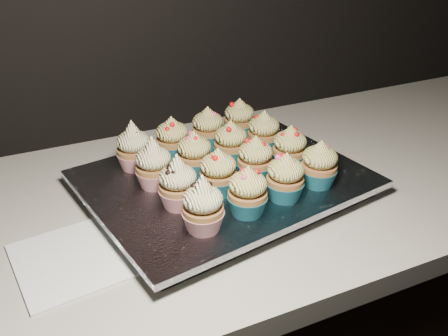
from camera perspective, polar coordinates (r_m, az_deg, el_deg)
name	(u,v)px	position (r m, az deg, el deg)	size (l,w,h in m)	color
worktop	(220,197)	(0.93, -0.43, -3.34)	(2.44, 0.64, 0.04)	beige
napkin	(76,258)	(0.78, -16.57, -9.86)	(0.17, 0.17, 0.00)	white
baking_tray	(224,187)	(0.90, 0.00, -2.16)	(0.43, 0.33, 0.02)	black
foil_lining	(224,179)	(0.90, 0.00, -1.23)	(0.47, 0.37, 0.01)	silver
cupcake_0	(203,207)	(0.74, -2.42, -4.42)	(0.06, 0.06, 0.10)	maroon
cupcake_1	(248,192)	(0.77, 2.71, -2.80)	(0.06, 0.06, 0.08)	#1A687C
cupcake_2	(285,178)	(0.82, 7.01, -1.14)	(0.06, 0.06, 0.08)	#1A687C
cupcake_3	(319,165)	(0.86, 10.82, 0.33)	(0.06, 0.06, 0.08)	#1A687C
cupcake_4	(178,184)	(0.79, -5.28, -1.85)	(0.06, 0.06, 0.10)	maroon
cupcake_5	(218,173)	(0.82, -0.68, -0.59)	(0.06, 0.06, 0.08)	#1A687C
cupcake_6	(255,160)	(0.87, 3.57, 0.94)	(0.06, 0.06, 0.08)	#1A687C
cupcake_7	(290,149)	(0.91, 7.50, 2.18)	(0.06, 0.06, 0.08)	#1A687C
cupcake_8	(154,165)	(0.85, -8.04, 0.35)	(0.06, 0.06, 0.10)	maroon
cupcake_9	(194,155)	(0.88, -3.42, 1.52)	(0.06, 0.06, 0.08)	#1A687C
cupcake_10	(231,143)	(0.92, 0.75, 2.85)	(0.06, 0.06, 0.08)	#1A687C
cupcake_11	(264,133)	(0.97, 4.54, 4.03)	(0.06, 0.06, 0.08)	#1A687C
cupcake_12	(134,148)	(0.92, -10.29, 2.28)	(0.06, 0.06, 0.10)	maroon
cupcake_13	(172,139)	(0.94, -5.94, 3.28)	(0.06, 0.06, 0.08)	#1A687C
cupcake_14	(208,129)	(0.98, -1.86, 4.52)	(0.06, 0.06, 0.08)	#1A687C
cupcake_15	(239,120)	(1.02, 1.76, 5.54)	(0.06, 0.06, 0.08)	#1A687C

